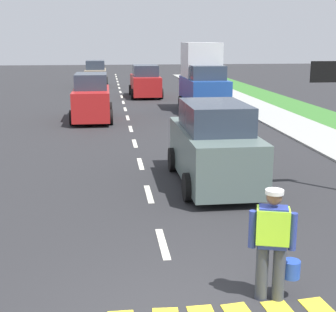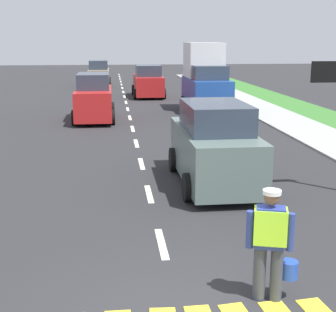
% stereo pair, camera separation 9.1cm
% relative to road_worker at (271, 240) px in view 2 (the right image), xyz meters
% --- Properties ---
extents(ground_plane, '(96.00, 96.00, 0.00)m').
position_rel_road_worker_xyz_m(ground_plane, '(-1.35, 20.44, -0.93)').
color(ground_plane, '#28282B').
extents(lane_center_line, '(0.14, 46.40, 0.01)m').
position_rel_road_worker_xyz_m(lane_center_line, '(-1.35, 24.64, -0.93)').
color(lane_center_line, silver).
rests_on(lane_center_line, ground).
extents(road_worker, '(0.77, 0.40, 1.67)m').
position_rel_road_worker_xyz_m(road_worker, '(0.00, 0.00, 0.00)').
color(road_worker, '#383D4C').
rests_on(road_worker, ground).
extents(delivery_truck, '(2.16, 4.60, 3.54)m').
position_rel_road_worker_xyz_m(delivery_truck, '(2.69, 18.96, 0.68)').
color(delivery_truck, '#1E4799').
rests_on(delivery_truck, ground).
extents(car_oncoming_second, '(1.89, 4.29, 2.17)m').
position_rel_road_worker_xyz_m(car_oncoming_second, '(-3.02, 16.67, 0.08)').
color(car_oncoming_second, red).
rests_on(car_oncoming_second, ground).
extents(car_outgoing_far, '(2.04, 4.18, 2.08)m').
position_rel_road_worker_xyz_m(car_outgoing_far, '(0.21, 25.88, 0.04)').
color(car_outgoing_far, red).
rests_on(car_outgoing_far, ground).
extents(car_outgoing_ahead, '(1.97, 4.37, 2.14)m').
position_rel_road_worker_xyz_m(car_outgoing_ahead, '(0.40, 5.85, 0.07)').
color(car_outgoing_ahead, slate).
rests_on(car_outgoing_ahead, ground).
extents(car_oncoming_third, '(1.90, 3.99, 2.07)m').
position_rel_road_worker_xyz_m(car_oncoming_third, '(-3.17, 33.61, 0.03)').
color(car_oncoming_third, gray).
rests_on(car_oncoming_third, ground).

